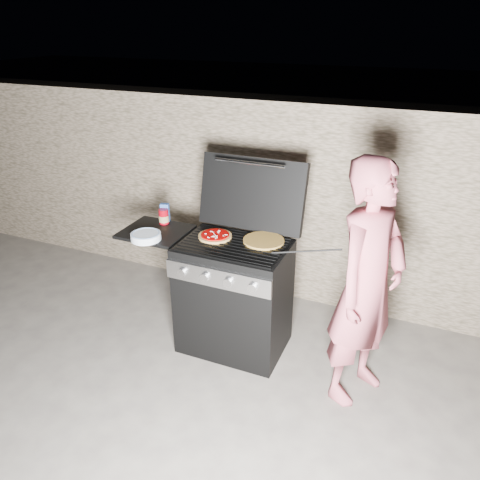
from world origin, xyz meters
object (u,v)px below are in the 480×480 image
at_px(pizza_topped, 215,235).
at_px(sauce_jar, 164,216).
at_px(person, 367,286).
at_px(gas_grill, 205,290).

distance_m(pizza_topped, sauce_jar, 0.51).
height_order(pizza_topped, sauce_jar, sauce_jar).
bearing_deg(person, sauce_jar, 105.86).
height_order(gas_grill, sauce_jar, sauce_jar).
height_order(sauce_jar, person, person).
xyz_separation_m(gas_grill, sauce_jar, (-0.43, 0.14, 0.51)).
distance_m(sauce_jar, person, 1.69).
bearing_deg(pizza_topped, person, -8.14).
xyz_separation_m(sauce_jar, person, (1.67, -0.26, -0.11)).
bearing_deg(sauce_jar, gas_grill, -18.66).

